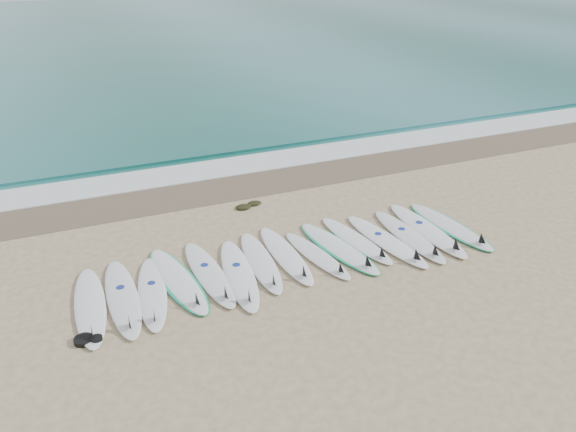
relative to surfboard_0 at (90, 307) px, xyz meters
name	(u,v)px	position (x,y,z in m)	size (l,w,h in m)	color
ground	(288,260)	(3.97, 0.22, -0.06)	(120.00, 120.00, 0.00)	tan
ocean	(103,35)	(3.97, 32.72, -0.04)	(120.00, 55.00, 0.03)	#226A69
wet_sand_band	(228,187)	(3.97, 4.32, -0.05)	(120.00, 1.80, 0.01)	brown
foam_band	(213,169)	(3.97, 5.72, -0.04)	(120.00, 1.40, 0.04)	silver
wave_crest	(200,152)	(3.97, 7.22, -0.01)	(120.00, 1.00, 0.10)	#226A69
surfboard_0	(90,307)	(0.00, 0.00, 0.00)	(0.68, 2.70, 0.34)	white
surfboard_1	(123,298)	(0.59, 0.04, 0.00)	(0.62, 2.77, 0.35)	white
surfboard_2	(152,293)	(1.12, 0.00, 0.00)	(0.88, 2.62, 0.33)	white
surfboard_3	(178,280)	(1.67, 0.25, -0.01)	(1.02, 2.79, 0.35)	white
surfboard_4	(210,274)	(2.30, 0.21, 0.00)	(0.69, 2.73, 0.35)	white
surfboard_5	(240,275)	(2.83, -0.04, 0.00)	(0.94, 2.82, 0.35)	white
surfboard_6	(261,263)	(3.39, 0.24, 0.00)	(0.76, 2.62, 0.33)	white
surfboard_7	(287,256)	(3.98, 0.29, 0.00)	(0.56, 2.63, 0.34)	white
surfboard_8	(318,256)	(4.59, 0.03, -0.01)	(0.83, 2.35, 0.29)	white
surfboard_9	(339,248)	(5.15, 0.15, -0.01)	(1.09, 2.74, 0.34)	white
surfboard_10	(357,241)	(5.66, 0.28, 0.00)	(0.84, 2.53, 0.32)	white
surfboard_11	(388,241)	(6.26, -0.01, 0.00)	(0.87, 2.79, 0.35)	white
surfboard_12	(410,237)	(6.84, -0.01, 0.00)	(0.59, 2.71, 0.35)	silver
surfboard_13	(428,230)	(7.38, 0.06, 0.00)	(0.64, 2.90, 0.37)	white
surfboard_14	(451,227)	(7.99, 0.04, -0.01)	(0.85, 2.74, 0.34)	white
seaweed_near	(243,207)	(3.94, 2.94, -0.02)	(0.41, 0.32, 0.08)	black
seaweed_far	(254,203)	(4.26, 3.05, -0.02)	(0.36, 0.28, 0.07)	black
leash_coil	(87,340)	(-0.15, -0.92, -0.01)	(0.46, 0.36, 0.11)	black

